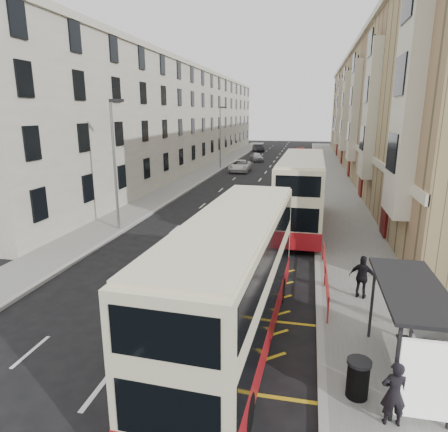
% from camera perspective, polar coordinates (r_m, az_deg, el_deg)
% --- Properties ---
extents(ground, '(200.00, 200.00, 0.00)m').
position_cam_1_polar(ground, '(13.98, -12.97, -17.56)').
color(ground, black).
rests_on(ground, ground).
extents(pavement_right, '(4.00, 120.00, 0.15)m').
position_cam_1_polar(pavement_right, '(41.37, 15.56, 3.87)').
color(pavement_right, slate).
rests_on(pavement_right, ground).
extents(pavement_left, '(3.00, 120.00, 0.15)m').
position_cam_1_polar(pavement_left, '(43.23, -5.44, 4.78)').
color(pavement_left, slate).
rests_on(pavement_left, ground).
extents(kerb_right, '(0.25, 120.00, 0.15)m').
position_cam_1_polar(kerb_right, '(41.29, 12.79, 4.02)').
color(kerb_right, '#9A9A95').
rests_on(kerb_right, ground).
extents(kerb_left, '(0.25, 120.00, 0.15)m').
position_cam_1_polar(kerb_left, '(42.81, -3.52, 4.72)').
color(kerb_left, '#9A9A95').
rests_on(kerb_left, ground).
extents(road_markings, '(10.00, 110.00, 0.01)m').
position_cam_1_polar(road_markings, '(56.38, 6.54, 6.95)').
color(road_markings, silver).
rests_on(road_markings, ground).
extents(terrace_right, '(10.75, 79.00, 15.25)m').
position_cam_1_polar(terrace_right, '(56.83, 22.36, 13.65)').
color(terrace_right, '#9F8C5C').
rests_on(terrace_right, ground).
extents(terrace_left, '(9.18, 79.00, 13.25)m').
position_cam_1_polar(terrace_left, '(59.20, -6.65, 13.63)').
color(terrace_left, beige).
rests_on(terrace_left, ground).
extents(bus_shelter, '(1.65, 4.25, 2.70)m').
position_cam_1_polar(bus_shelter, '(11.89, 26.06, -13.03)').
color(bus_shelter, black).
rests_on(bus_shelter, pavement_right).
extents(guard_railing, '(0.06, 6.56, 1.01)m').
position_cam_1_polar(guard_railing, '(17.65, 14.28, -7.50)').
color(guard_railing, '#AF1F20').
rests_on(guard_railing, pavement_right).
extents(street_lamp_near, '(0.93, 0.18, 8.00)m').
position_cam_1_polar(street_lamp_near, '(25.62, -15.33, 7.95)').
color(street_lamp_near, slate).
rests_on(street_lamp_near, pavement_left).
extents(street_lamp_far, '(0.93, 0.18, 8.00)m').
position_cam_1_polar(street_lamp_far, '(53.99, -0.50, 11.65)').
color(street_lamp_far, slate).
rests_on(street_lamp_far, pavement_left).
extents(double_decker_front, '(2.98, 11.00, 4.35)m').
position_cam_1_polar(double_decker_front, '(12.65, 1.37, -9.39)').
color(double_decker_front, beige).
rests_on(double_decker_front, ground).
extents(double_decker_rear, '(2.84, 11.74, 4.67)m').
position_cam_1_polar(double_decker_rear, '(26.43, 10.95, 3.43)').
color(double_decker_rear, beige).
rests_on(double_decker_rear, ground).
extents(litter_bin, '(0.64, 0.64, 1.05)m').
position_cam_1_polar(litter_bin, '(11.66, 18.60, -21.08)').
color(litter_bin, black).
rests_on(litter_bin, pavement_right).
extents(pedestrian_near, '(0.65, 0.46, 1.67)m').
position_cam_1_polar(pedestrian_near, '(10.95, 23.11, -22.30)').
color(pedestrian_near, black).
rests_on(pedestrian_near, pavement_right).
extents(pedestrian_mid, '(0.79, 0.64, 1.55)m').
position_cam_1_polar(pedestrian_mid, '(15.11, 26.93, -12.29)').
color(pedestrian_mid, black).
rests_on(pedestrian_mid, pavement_right).
extents(pedestrian_far, '(1.11, 0.72, 1.76)m').
position_cam_1_polar(pedestrian_far, '(16.91, 19.17, -8.25)').
color(pedestrian_far, black).
rests_on(pedestrian_far, pavement_right).
extents(white_van, '(2.48, 5.28, 1.46)m').
position_cam_1_polar(white_van, '(51.72, 2.32, 7.16)').
color(white_van, silver).
rests_on(white_van, ground).
extents(car_silver, '(2.80, 4.22, 1.34)m').
position_cam_1_polar(car_silver, '(63.23, 4.69, 8.41)').
color(car_silver, '#B6B8BE').
rests_on(car_silver, ground).
extents(car_dark, '(2.88, 4.48, 1.40)m').
position_cam_1_polar(car_dark, '(79.20, 4.91, 9.65)').
color(car_dark, black).
rests_on(car_dark, ground).
extents(car_red, '(2.78, 4.99, 1.37)m').
position_cam_1_polar(car_red, '(74.13, 10.84, 9.11)').
color(car_red, '#A71200').
rests_on(car_red, ground).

